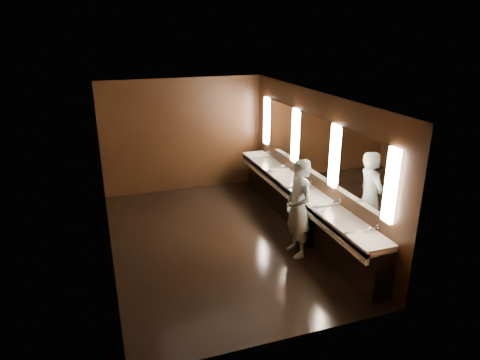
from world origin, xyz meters
name	(u,v)px	position (x,y,z in m)	size (l,w,h in m)	color
floor	(218,240)	(0.00, 0.00, 0.00)	(6.00, 6.00, 0.00)	black
ceiling	(215,96)	(0.00, 0.00, 2.80)	(4.00, 6.00, 0.02)	#2D2D2B
wall_back	(183,135)	(0.00, 3.00, 1.40)	(4.00, 0.02, 2.80)	black
wall_front	(285,247)	(0.00, -3.00, 1.40)	(4.00, 0.02, 2.80)	black
wall_left	(104,185)	(-2.00, 0.00, 1.40)	(0.02, 6.00, 2.80)	black
wall_right	(313,162)	(2.00, 0.00, 1.40)	(0.02, 6.00, 2.80)	black
sink_counter	(302,205)	(1.79, 0.00, 0.50)	(0.55, 5.40, 1.01)	black
mirror_band	(313,145)	(1.98, 0.00, 1.75)	(0.06, 5.03, 1.15)	#FFE2C2
person	(298,208)	(1.22, -0.97, 0.90)	(0.66, 0.43, 1.80)	#96CEE0
trash_bin	(307,230)	(1.58, -0.67, 0.27)	(0.35, 0.35, 0.54)	black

